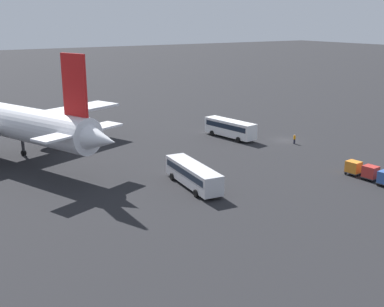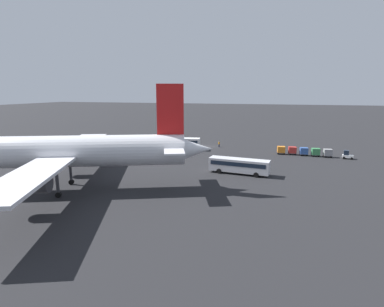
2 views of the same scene
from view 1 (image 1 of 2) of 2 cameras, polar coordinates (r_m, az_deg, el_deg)
The scene contains 6 objects.
ground_plane at distance 90.67m, azimuth 10.88°, elevation 1.57°, with size 600.00×600.00×0.00m, color #232326.
shuttle_bus_near at distance 90.59m, azimuth 4.54°, elevation 3.09°, with size 11.48×4.30×3.34m.
shuttle_bus_far at distance 64.03m, azimuth 0.13°, elevation -2.40°, with size 12.19×4.04×3.04m.
worker_person at distance 88.14m, azimuth 12.05°, elevation 1.68°, with size 0.38×0.38×1.74m.
cargo_cart_red at distance 71.21m, azimuth 20.40°, elevation -2.08°, with size 2.17×1.89×2.06m.
cargo_cart_orange at distance 72.71m, azimuth 18.59°, elevation -1.54°, with size 2.17×1.89×2.06m.
Camera 1 is at (-63.91, 60.52, 21.80)m, focal length 45.00 mm.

